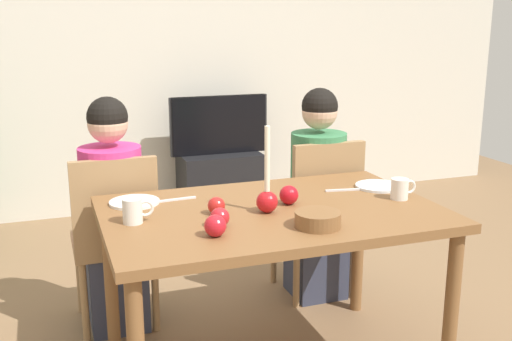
% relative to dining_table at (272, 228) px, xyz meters
% --- Properties ---
extents(back_wall, '(6.40, 0.10, 2.60)m').
position_rel_dining_table_xyz_m(back_wall, '(0.00, 2.60, 0.63)').
color(back_wall, beige).
rests_on(back_wall, ground).
extents(dining_table, '(1.40, 0.90, 0.75)m').
position_rel_dining_table_xyz_m(dining_table, '(0.00, 0.00, 0.00)').
color(dining_table, brown).
rests_on(dining_table, ground).
extents(chair_left, '(0.40, 0.40, 0.90)m').
position_rel_dining_table_xyz_m(chair_left, '(-0.59, 0.61, -0.15)').
color(chair_left, '#99754C').
rests_on(chair_left, ground).
extents(chair_right, '(0.40, 0.40, 0.90)m').
position_rel_dining_table_xyz_m(chair_right, '(0.52, 0.61, -0.15)').
color(chair_right, '#99754C').
rests_on(chair_right, ground).
extents(person_left_child, '(0.30, 0.30, 1.17)m').
position_rel_dining_table_xyz_m(person_left_child, '(-0.59, 0.64, -0.10)').
color(person_left_child, '#33384C').
rests_on(person_left_child, ground).
extents(person_right_child, '(0.30, 0.30, 1.17)m').
position_rel_dining_table_xyz_m(person_right_child, '(0.52, 0.64, -0.10)').
color(person_right_child, '#33384C').
rests_on(person_right_child, ground).
extents(tv_stand, '(0.64, 0.40, 0.48)m').
position_rel_dining_table_xyz_m(tv_stand, '(0.44, 2.30, -0.43)').
color(tv_stand, black).
rests_on(tv_stand, ground).
extents(tv, '(0.79, 0.05, 0.46)m').
position_rel_dining_table_xyz_m(tv, '(0.44, 2.30, 0.04)').
color(tv, black).
rests_on(tv, tv_stand).
extents(candle_centerpiece, '(0.09, 0.09, 0.36)m').
position_rel_dining_table_xyz_m(candle_centerpiece, '(-0.03, -0.03, 0.16)').
color(candle_centerpiece, red).
rests_on(candle_centerpiece, dining_table).
extents(plate_left, '(0.22, 0.22, 0.01)m').
position_rel_dining_table_xyz_m(plate_left, '(-0.53, 0.28, 0.09)').
color(plate_left, white).
rests_on(plate_left, dining_table).
extents(plate_right, '(0.22, 0.22, 0.01)m').
position_rel_dining_table_xyz_m(plate_right, '(0.60, 0.15, 0.09)').
color(plate_right, silver).
rests_on(plate_right, dining_table).
extents(mug_left, '(0.12, 0.08, 0.10)m').
position_rel_dining_table_xyz_m(mug_left, '(-0.57, 0.02, 0.13)').
color(mug_left, silver).
rests_on(mug_left, dining_table).
extents(mug_right, '(0.12, 0.08, 0.09)m').
position_rel_dining_table_xyz_m(mug_right, '(0.59, -0.05, 0.13)').
color(mug_right, silver).
rests_on(mug_right, dining_table).
extents(fork_left, '(0.18, 0.03, 0.01)m').
position_rel_dining_table_xyz_m(fork_left, '(-0.35, 0.26, 0.09)').
color(fork_left, silver).
rests_on(fork_left, dining_table).
extents(fork_right, '(0.18, 0.05, 0.01)m').
position_rel_dining_table_xyz_m(fork_right, '(0.42, 0.15, 0.09)').
color(fork_right, silver).
rests_on(fork_right, dining_table).
extents(bowl_walnuts, '(0.18, 0.18, 0.06)m').
position_rel_dining_table_xyz_m(bowl_walnuts, '(0.09, -0.27, 0.11)').
color(bowl_walnuts, brown).
rests_on(bowl_walnuts, dining_table).
extents(apple_near_candle, '(0.08, 0.08, 0.08)m').
position_rel_dining_table_xyz_m(apple_near_candle, '(-0.27, -0.14, 0.12)').
color(apple_near_candle, red).
rests_on(apple_near_candle, dining_table).
extents(apple_by_left_plate, '(0.08, 0.08, 0.08)m').
position_rel_dining_table_xyz_m(apple_by_left_plate, '(0.09, 0.04, 0.12)').
color(apple_by_left_plate, '#B2101A').
rests_on(apple_by_left_plate, dining_table).
extents(apple_by_right_mug, '(0.08, 0.08, 0.08)m').
position_rel_dining_table_xyz_m(apple_by_right_mug, '(-0.31, -0.24, 0.12)').
color(apple_by_right_mug, red).
rests_on(apple_by_right_mug, dining_table).
extents(apple_far_edge, '(0.07, 0.07, 0.07)m').
position_rel_dining_table_xyz_m(apple_far_edge, '(-0.24, 0.02, 0.12)').
color(apple_far_edge, red).
rests_on(apple_far_edge, dining_table).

